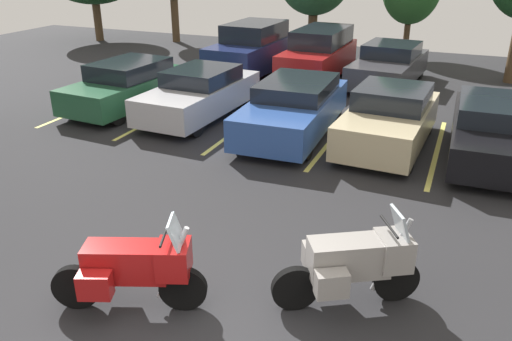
{
  "coord_description": "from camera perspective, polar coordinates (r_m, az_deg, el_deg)",
  "views": [
    {
      "loc": [
        3.03,
        -4.34,
        4.76
      ],
      "look_at": [
        -0.21,
        3.45,
        1.04
      ],
      "focal_mm": 36.18,
      "sensor_mm": 36.0,
      "label": 1
    }
  ],
  "objects": [
    {
      "name": "car_silver",
      "position": [
        15.51,
        -6.22,
        8.47
      ],
      "size": [
        2.01,
        4.64,
        1.43
      ],
      "color": "#B7B7BC",
      "rests_on": "ground"
    },
    {
      "name": "motorcycle_second",
      "position": [
        7.43,
        10.85,
        -9.9
      ],
      "size": [
        1.92,
        1.37,
        1.47
      ],
      "color": "black",
      "rests_on": "ground"
    },
    {
      "name": "car_green",
      "position": [
        16.78,
        -13.86,
        9.16
      ],
      "size": [
        2.18,
        4.65,
        1.46
      ],
      "color": "#235638",
      "rests_on": "ground"
    },
    {
      "name": "parking_stripes",
      "position": [
        14.35,
        3.43,
        4.37
      ],
      "size": [
        13.38,
        4.95,
        0.01
      ],
      "color": "#EAE066",
      "rests_on": "ground"
    },
    {
      "name": "car_far_red",
      "position": [
        20.21,
        6.97,
        12.66
      ],
      "size": [
        1.92,
        4.76,
        1.85
      ],
      "color": "maroon",
      "rests_on": "ground"
    },
    {
      "name": "car_black",
      "position": [
        13.52,
        24.73,
        4.06
      ],
      "size": [
        1.92,
        4.75,
        1.4
      ],
      "color": "black",
      "rests_on": "ground"
    },
    {
      "name": "car_champagne",
      "position": [
        13.48,
        14.5,
        5.54
      ],
      "size": [
        2.06,
        4.3,
        1.5
      ],
      "color": "#C1B289",
      "rests_on": "ground"
    },
    {
      "name": "car_far_charcoal",
      "position": [
        19.68,
        14.48,
        11.18
      ],
      "size": [
        2.32,
        4.81,
        1.48
      ],
      "color": "#38383D",
      "rests_on": "ground"
    },
    {
      "name": "car_far_navy",
      "position": [
        20.79,
        -0.48,
        13.23
      ],
      "size": [
        2.13,
        4.62,
        1.95
      ],
      "color": "navy",
      "rests_on": "ground"
    },
    {
      "name": "motorcycle_touring",
      "position": [
        7.41,
        -13.36,
        -10.35
      ],
      "size": [
        2.08,
        1.21,
        1.45
      ],
      "color": "black",
      "rests_on": "ground"
    },
    {
      "name": "car_blue",
      "position": [
        14.01,
        4.21,
        6.93
      ],
      "size": [
        2.09,
        4.92,
        1.42
      ],
      "color": "#2D519E",
      "rests_on": "ground"
    }
  ]
}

